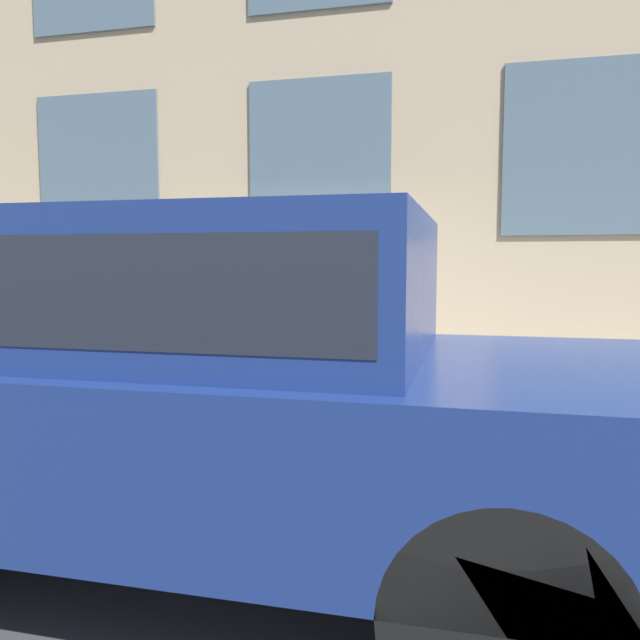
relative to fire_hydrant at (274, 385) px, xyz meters
The scene contains 5 objects.
ground_plane 0.82m from the fire_hydrant, behind, with size 80.00×80.00×0.00m, color #38383A.
sidewalk 0.65m from the fire_hydrant, ahead, with size 2.25×60.00×0.14m.
fire_hydrant is the anchor object (origin of this frame).
person 0.88m from the fire_hydrant, 58.27° to the right, with size 0.27×0.18×1.12m.
parked_car_navy_near 2.23m from the fire_hydrant, behind, with size 1.95×4.78×1.78m.
Camera 1 is at (-4.38, -1.64, 1.56)m, focal length 35.00 mm.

